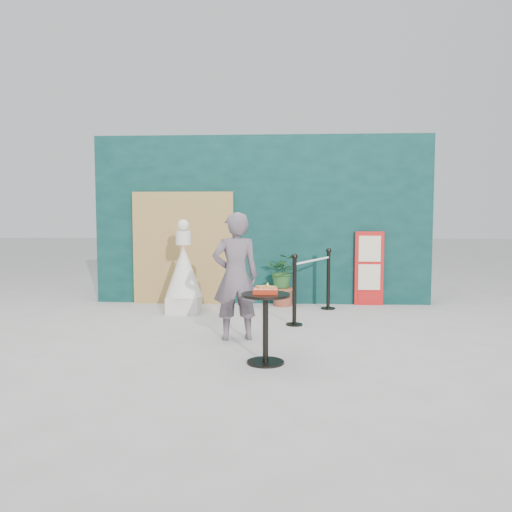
{
  "coord_description": "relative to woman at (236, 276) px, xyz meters",
  "views": [
    {
      "loc": [
        0.39,
        -5.87,
        1.56
      ],
      "look_at": [
        0.0,
        1.2,
        1.0
      ],
      "focal_mm": 35.0,
      "sensor_mm": 36.0,
      "label": 1
    }
  ],
  "objects": [
    {
      "name": "stanchion_barrier",
      "position": [
        1.06,
        1.52,
        -0.31
      ],
      "size": [
        0.84,
        1.54,
        1.03
      ],
      "color": "black",
      "rests_on": "ground"
    },
    {
      "name": "bamboo_fence",
      "position": [
        -1.19,
        2.58,
        0.19
      ],
      "size": [
        1.8,
        0.08,
        2.0
      ],
      "primitive_type": "cube",
      "color": "tan",
      "rests_on": "ground"
    },
    {
      "name": "menu_board",
      "position": [
        2.11,
        2.6,
        -0.16
      ],
      "size": [
        0.5,
        0.07,
        1.3
      ],
      "color": "red",
      "rests_on": "ground"
    },
    {
      "name": "woman",
      "position": [
        0.0,
        0.0,
        0.0
      ],
      "size": [
        0.66,
        0.51,
        1.61
      ],
      "primitive_type": "imported",
      "rotation": [
        0.0,
        0.0,
        3.38
      ],
      "color": "#685964",
      "rests_on": "ground"
    },
    {
      "name": "ground",
      "position": [
        0.21,
        -0.36,
        -0.81
      ],
      "size": [
        60.0,
        60.0,
        0.0
      ],
      "primitive_type": "plane",
      "color": "#ADAAA5",
      "rests_on": "ground"
    },
    {
      "name": "planter",
      "position": [
        0.59,
        2.44,
        -0.28
      ],
      "size": [
        0.54,
        0.47,
        0.92
      ],
      "color": "#974831",
      "rests_on": "ground"
    },
    {
      "name": "back_wall",
      "position": [
        0.21,
        2.79,
        0.69
      ],
      "size": [
        6.0,
        0.3,
        3.0
      ],
      "primitive_type": "cube",
      "color": "#092A2B",
      "rests_on": "ground"
    },
    {
      "name": "statue",
      "position": [
        -1.01,
        1.71,
        -0.19
      ],
      "size": [
        0.59,
        0.59,
        1.52
      ],
      "color": "silver",
      "rests_on": "ground"
    },
    {
      "name": "cafe_table",
      "position": [
        0.41,
        -1.02,
        -0.31
      ],
      "size": [
        0.52,
        0.52,
        0.75
      ],
      "color": "black",
      "rests_on": "ground"
    },
    {
      "name": "food_basket",
      "position": [
        0.42,
        -1.02,
        -0.02
      ],
      "size": [
        0.26,
        0.19,
        0.11
      ],
      "color": "red",
      "rests_on": "cafe_table"
    }
  ]
}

